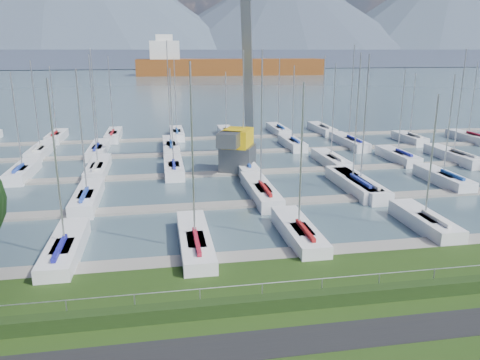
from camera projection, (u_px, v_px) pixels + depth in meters
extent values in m
cube|color=black|center=(300.00, 340.00, 19.98)|extent=(160.00, 2.00, 0.04)
cube|color=#475D67|center=(167.00, 72.00, 269.65)|extent=(800.00, 540.00, 0.20)
cube|color=#1E3212|center=(284.00, 302.00, 22.35)|extent=(80.00, 0.70, 0.70)
cylinder|color=#95999D|center=(283.00, 282.00, 22.50)|extent=(80.00, 0.04, 0.04)
cube|color=#434C62|center=(164.00, 58.00, 334.35)|extent=(900.00, 80.00, 12.00)
cone|color=#3D4859|center=(285.00, 14.00, 418.55)|extent=(300.00, 300.00, 85.00)
cone|color=#435062|center=(452.00, 9.00, 454.03)|extent=(320.00, 320.00, 100.00)
cube|color=slate|center=(257.00, 257.00, 28.58)|extent=(90.00, 1.60, 0.25)
cube|color=slate|center=(232.00, 205.00, 38.07)|extent=(90.00, 1.60, 0.25)
cube|color=slate|center=(216.00, 174.00, 47.56)|extent=(90.00, 1.60, 0.25)
cube|color=slate|center=(206.00, 153.00, 57.05)|extent=(90.00, 1.60, 0.25)
cube|color=gray|center=(199.00, 139.00, 66.53)|extent=(90.00, 1.60, 0.25)
cube|color=#4E5055|center=(238.00, 158.00, 48.25)|extent=(4.25, 4.25, 2.60)
cube|color=yellow|center=(238.00, 138.00, 47.68)|extent=(3.78, 4.18, 1.80)
cube|color=slate|center=(247.00, 47.00, 49.83)|extent=(3.82, 11.10, 19.89)
cube|color=#565A5E|center=(229.00, 140.00, 45.54)|extent=(2.74, 2.84, 1.40)
cube|color=brown|center=(230.00, 69.00, 233.89)|extent=(92.39, 19.58, 10.00)
cube|color=silver|center=(165.00, 54.00, 227.09)|extent=(14.24, 14.24, 12.00)
cube|color=silver|center=(164.00, 39.00, 225.21)|extent=(8.14, 8.14, 4.00)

